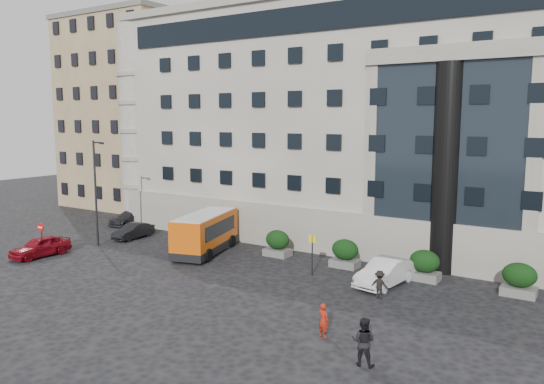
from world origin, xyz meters
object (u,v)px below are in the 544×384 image
Objects in this scene: red_truck at (179,198)px; hedge_a at (219,234)px; hedge_d at (424,265)px; pedestrian_a at (323,320)px; hedge_b at (277,243)px; white_taxi at (385,272)px; street_lamp at (96,189)px; parked_car_a at (40,246)px; hedge_e at (519,279)px; bus_stop_sign at (312,248)px; parked_car_b at (134,231)px; parked_car_d at (151,210)px; parked_car_c at (131,217)px; hedge_c at (345,253)px; pedestrian_b at (363,341)px; no_entry_sign at (41,232)px; minibus at (205,231)px; pedestrian_c at (380,284)px.

hedge_a is at bearing -41.08° from red_truck.
hedge_a is 15.60m from hedge_d.
hedge_b is at bearing -34.55° from pedestrian_a.
hedge_b reaches higher than white_taxi.
street_lamp is 1.90× the size of parked_car_a.
hedge_e is 0.73× the size of bus_stop_sign.
parked_car_b is (0.44, 3.13, -3.76)m from street_lamp.
parked_car_a is 23.16m from pedestrian_a.
street_lamp reaches higher than parked_car_b.
red_truck reaches higher than parked_car_a.
street_lamp is at bearing -60.92° from parked_car_d.
white_taxi is (-1.60, -2.21, -0.16)m from hedge_d.
parked_car_a is at bearing -73.47° from parked_car_c.
hedge_e is at bearing 0.00° from hedge_b.
hedge_c is 1.18× the size of pedestrian_a.
parked_car_a is 25.83m from pedestrian_b.
bus_stop_sign is at bearing 20.72° from parked_car_a.
no_entry_sign is 23.95m from white_taxi.
white_taxi is (21.94, 2.59, -3.60)m from street_lamp.
hedge_c is at bearing 0.00° from hedge_a.
pedestrian_a is (23.10, -1.58, 0.06)m from parked_car_a.
parked_car_a reaches higher than parked_car_d.
minibus is 1.95× the size of parked_car_b.
hedge_a is at bearing 163.58° from bus_stop_sign.
red_truck reaches higher than hedge_b.
parked_car_b is 9.12m from parked_car_d.
street_lamp is at bearing 81.52° from parked_car_a.
parked_car_a is (-8.70, -9.17, -0.21)m from hedge_a.
parked_car_d is 3.21× the size of pedestrian_a.
street_lamp reaches higher than pedestrian_c.
hedge_d is at bearing 19.76° from no_entry_sign.
hedge_a is 1.18× the size of pedestrian_a.
hedge_c reaches higher than parked_car_d.
hedge_e is 12.87m from pedestrian_b.
hedge_c is at bearing -54.71° from pedestrian_a.
pedestrian_a is at bearing -39.87° from pedestrian_b.
minibus reaches higher than parked_car_c.
red_truck is at bearing 122.88° from minibus.
bus_stop_sign is (17.44, 2.00, -2.64)m from street_lamp.
hedge_c is 26.00m from red_truck.
pedestrian_a is (26.58, -13.01, 0.14)m from parked_car_c.
bus_stop_sign is 9.14m from minibus.
parked_car_a is 2.69× the size of pedestrian_a.
hedge_c is 10.40m from hedge_e.
parked_car_d is 1.07× the size of white_taxi.
parked_car_a is 2.74× the size of pedestrian_c.
hedge_a reaches higher than parked_car_a.
street_lamp is 16.26m from red_truck.
pedestrian_b reaches higher than parked_car_b.
pedestrian_a is (9.20, -10.75, -0.15)m from hedge_b.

